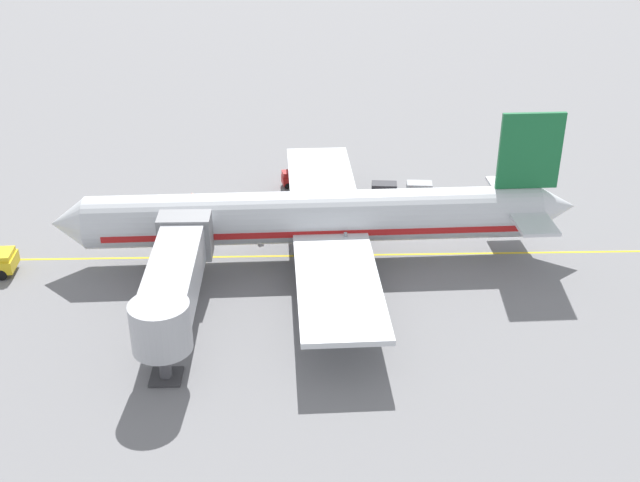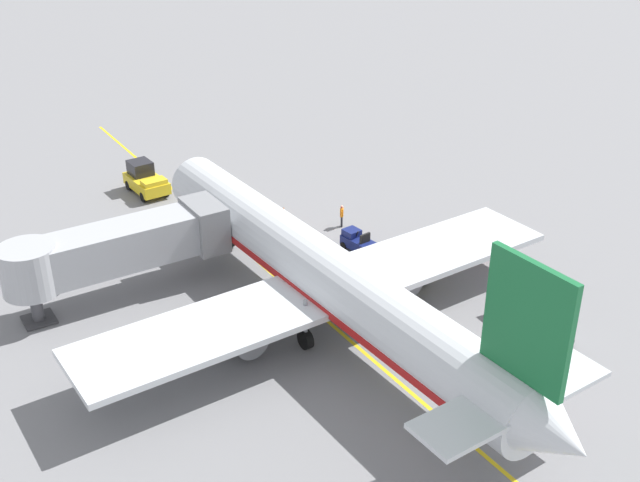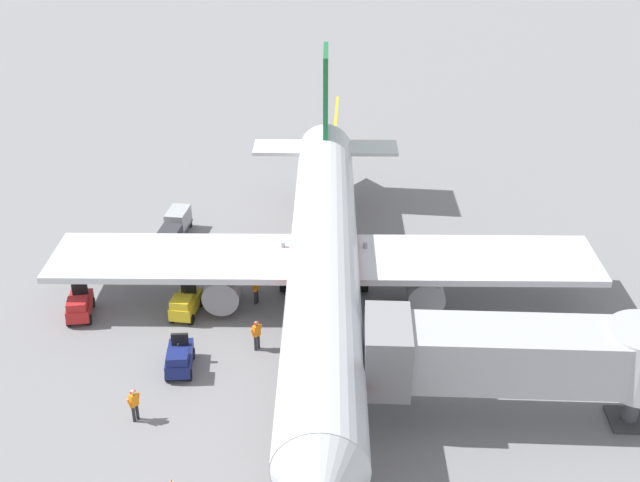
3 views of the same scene
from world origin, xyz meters
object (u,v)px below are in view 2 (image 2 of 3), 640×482
object	(u,v)px
pushback_tractor	(146,180)
baggage_cart_second_in_train	(553,327)
jet_bridge	(118,247)
baggage_tug_lead	(471,244)
ground_crew_wing_walker	(329,264)
baggage_tug_trailing	(410,269)
safety_cone_nose_left	(284,210)
baggage_cart_front	(515,304)
parked_airliner	(322,274)
ground_crew_marshaller	(342,215)
baggage_tug_spare	(357,242)
ground_crew_loader	(376,291)

from	to	relation	value
pushback_tractor	baggage_cart_second_in_train	size ratio (longest dim) A/B	1.53
pushback_tractor	baggage_cart_second_in_train	xyz separation A→B (m)	(11.66, -32.30, -0.15)
jet_bridge	baggage_tug_lead	size ratio (longest dim) A/B	5.09
baggage_tug_lead	ground_crew_wing_walker	distance (m)	10.28
baggage_tug_trailing	jet_bridge	bearing A→B (deg)	154.65
pushback_tractor	safety_cone_nose_left	bearing A→B (deg)	-52.48
pushback_tractor	baggage_cart_front	bearing A→B (deg)	-68.39
parked_airliner	baggage_cart_second_in_train	bearing A→B (deg)	-41.34
baggage_tug_trailing	ground_crew_marshaller	bearing A→B (deg)	86.32
baggage_tug_lead	ground_crew_marshaller	world-z (taller)	ground_crew_marshaller
parked_airliner	pushback_tractor	size ratio (longest dim) A/B	8.26
baggage_cart_front	baggage_tug_spare	bearing A→B (deg)	104.37
ground_crew_wing_walker	ground_crew_marshaller	bearing A→B (deg)	49.86
baggage_tug_lead	ground_crew_wing_walker	world-z (taller)	ground_crew_wing_walker
baggage_tug_trailing	baggage_tug_spare	size ratio (longest dim) A/B	1.00
baggage_cart_second_in_train	ground_crew_loader	bearing A→B (deg)	125.67
parked_airliner	baggage_tug_lead	world-z (taller)	parked_airliner
ground_crew_wing_walker	safety_cone_nose_left	distance (m)	10.15
parked_airliner	baggage_cart_second_in_train	xyz separation A→B (m)	(9.90, -8.71, -2.24)
jet_bridge	baggage_cart_second_in_train	xyz separation A→B (m)	(18.80, -17.70, -2.51)
ground_crew_loader	ground_crew_marshaller	distance (m)	11.00
jet_bridge	baggage_tug_spare	distance (m)	16.20
baggage_tug_spare	ground_crew_marshaller	world-z (taller)	ground_crew_marshaller
pushback_tractor	ground_crew_loader	world-z (taller)	pushback_tractor
baggage_tug_lead	baggage_tug_spare	size ratio (longest dim) A/B	1.02
baggage_cart_second_in_train	ground_crew_marshaller	distance (m)	18.75
parked_airliner	jet_bridge	size ratio (longest dim) A/B	2.73
ground_crew_marshaller	pushback_tractor	bearing A→B (deg)	125.72
baggage_tug_lead	jet_bridge	bearing A→B (deg)	161.65
baggage_cart_front	safety_cone_nose_left	distance (m)	20.33
baggage_tug_spare	safety_cone_nose_left	size ratio (longest dim) A/B	4.44
ground_crew_marshaller	ground_crew_wing_walker	bearing A→B (deg)	-130.14
parked_airliner	ground_crew_loader	distance (m)	4.40
baggage_tug_lead	baggage_cart_second_in_train	xyz separation A→B (m)	(-3.28, -10.38, 0.24)
pushback_tractor	ground_crew_marshaller	world-z (taller)	pushback_tractor
baggage_tug_trailing	safety_cone_nose_left	size ratio (longest dim) A/B	4.42
pushback_tractor	safety_cone_nose_left	size ratio (longest dim) A/B	7.65
ground_crew_loader	safety_cone_nose_left	size ratio (longest dim) A/B	2.86
parked_airliner	baggage_tug_trailing	xyz separation A→B (m)	(7.49, 1.23, -2.47)
ground_crew_wing_walker	parked_airliner	bearing A→B (deg)	-127.33
ground_crew_loader	ground_crew_wing_walker	bearing A→B (deg)	97.16
ground_crew_wing_walker	jet_bridge	bearing A→B (deg)	158.56
jet_bridge	baggage_cart_second_in_train	world-z (taller)	jet_bridge
baggage_tug_trailing	baggage_cart_second_in_train	world-z (taller)	baggage_tug_trailing
baggage_tug_trailing	parked_airliner	bearing A→B (deg)	-170.67
pushback_tractor	baggage_tug_lead	distance (m)	26.53
baggage_tug_trailing	ground_crew_wing_walker	world-z (taller)	ground_crew_wing_walker
jet_bridge	baggage_tug_lead	xyz separation A→B (m)	(22.08, -7.32, -2.74)
parked_airliner	jet_bridge	bearing A→B (deg)	134.70
parked_airliner	ground_crew_marshaller	distance (m)	12.99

